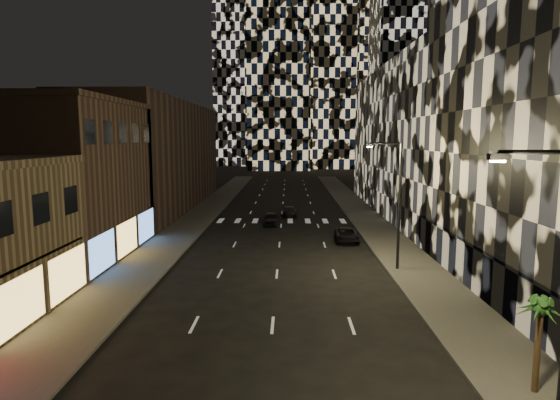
{
  "coord_description": "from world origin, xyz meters",
  "views": [
    {
      "loc": [
        0.79,
        -2.65,
        9.43
      ],
      "look_at": [
        0.32,
        23.08,
        6.0
      ],
      "focal_mm": 30.0,
      "sensor_mm": 36.0,
      "label": 1
    }
  ],
  "objects_px": {
    "car_dark_midlane": "(271,219)",
    "car_dark_oncoming": "(289,211)",
    "car_dark_rightlane": "(347,235)",
    "palm_tree": "(540,314)",
    "streetlight_far": "(396,196)"
  },
  "relations": [
    {
      "from": "car_dark_midlane",
      "to": "car_dark_oncoming",
      "type": "relative_size",
      "value": 0.89
    },
    {
      "from": "car_dark_oncoming",
      "to": "car_dark_rightlane",
      "type": "height_order",
      "value": "car_dark_oncoming"
    },
    {
      "from": "car_dark_rightlane",
      "to": "palm_tree",
      "type": "relative_size",
      "value": 1.21
    },
    {
      "from": "car_dark_midlane",
      "to": "car_dark_oncoming",
      "type": "distance_m",
      "value": 5.9
    },
    {
      "from": "car_dark_rightlane",
      "to": "car_dark_midlane",
      "type": "bearing_deg",
      "value": 131.94
    },
    {
      "from": "car_dark_oncoming",
      "to": "palm_tree",
      "type": "height_order",
      "value": "palm_tree"
    },
    {
      "from": "car_dark_oncoming",
      "to": "palm_tree",
      "type": "xyz_separation_m",
      "value": [
        8.99,
        -39.65,
        2.52
      ]
    },
    {
      "from": "car_dark_oncoming",
      "to": "car_dark_rightlane",
      "type": "relative_size",
      "value": 0.96
    },
    {
      "from": "streetlight_far",
      "to": "car_dark_oncoming",
      "type": "xyz_separation_m",
      "value": [
        -7.45,
        23.34,
        -4.74
      ]
    },
    {
      "from": "car_dark_midlane",
      "to": "car_dark_oncoming",
      "type": "xyz_separation_m",
      "value": [
        2.02,
        5.54,
        -0.03
      ]
    },
    {
      "from": "car_dark_midlane",
      "to": "palm_tree",
      "type": "relative_size",
      "value": 1.04
    },
    {
      "from": "car_dark_midlane",
      "to": "car_dark_rightlane",
      "type": "bearing_deg",
      "value": -48.73
    },
    {
      "from": "streetlight_far",
      "to": "car_dark_oncoming",
      "type": "bearing_deg",
      "value": 107.69
    },
    {
      "from": "car_dark_oncoming",
      "to": "car_dark_rightlane",
      "type": "xyz_separation_m",
      "value": [
        5.21,
        -14.03,
        -0.0
      ]
    },
    {
      "from": "streetlight_far",
      "to": "car_dark_rightlane",
      "type": "xyz_separation_m",
      "value": [
        -2.23,
        9.31,
        -4.74
      ]
    }
  ]
}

